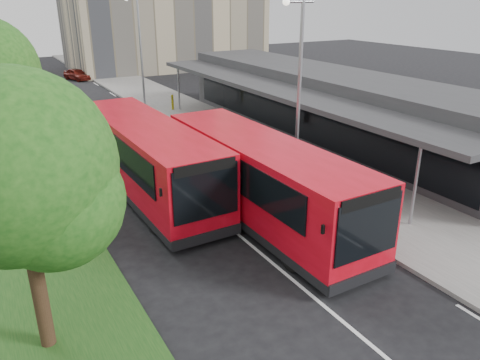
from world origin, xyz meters
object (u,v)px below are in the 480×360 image
object	(u,v)px
bus_main	(261,180)
tree_near	(18,180)
lamp_post_near	(298,86)
lamp_post_far	(139,45)
litter_bin	(216,130)
car_far	(31,70)
bollard	(172,102)
car_near	(77,74)
bus_second	(147,158)

from	to	relation	value
bus_main	tree_near	bearing A→B (deg)	-158.65
lamp_post_near	lamp_post_far	xyz separation A→B (m)	(0.00, 20.00, 0.00)
tree_near	lamp_post_near	distance (m)	12.18
litter_bin	car_far	bearing A→B (deg)	101.53
lamp_post_near	tree_near	bearing A→B (deg)	-156.03
litter_bin	bollard	size ratio (longest dim) A/B	0.75
lamp_post_near	lamp_post_far	bearing A→B (deg)	90.00
tree_near	car_near	size ratio (longest dim) A/B	1.97
bus_main	bus_second	size ratio (longest dim) A/B	0.99
lamp_post_far	bollard	bearing A→B (deg)	-64.48
lamp_post_near	bus_main	bearing A→B (deg)	-149.80
bus_second	car_near	xyz separation A→B (m)	(3.73, 32.33, -1.04)
tree_near	bus_main	distance (m)	9.51
litter_bin	bollard	world-z (taller)	bollard
lamp_post_far	bus_second	distance (m)	18.15
lamp_post_far	car_far	size ratio (longest dim) A/B	2.22
car_far	tree_near	bearing A→B (deg)	-89.01
tree_near	bus_second	size ratio (longest dim) A/B	0.61
litter_bin	lamp_post_near	bearing A→B (deg)	-95.26
bus_second	car_far	size ratio (longest dim) A/B	3.15
tree_near	bus_main	size ratio (longest dim) A/B	0.62
bollard	car_far	world-z (taller)	bollard
tree_near	lamp_post_far	world-z (taller)	lamp_post_far
lamp_post_far	bollard	distance (m)	5.05
lamp_post_near	bus_main	distance (m)	4.40
bus_second	litter_bin	bearing A→B (deg)	42.88
car_near	lamp_post_near	bearing A→B (deg)	-105.32
lamp_post_near	bollard	world-z (taller)	lamp_post_near
tree_near	car_far	distance (m)	46.17
litter_bin	car_far	world-z (taller)	car_far
bus_main	bollard	distance (m)	19.25
lamp_post_far	bus_second	size ratio (longest dim) A/B	0.71
lamp_post_near	litter_bin	distance (m)	10.11
lamp_post_near	bollard	size ratio (longest dim) A/B	7.20
tree_near	car_far	size ratio (longest dim) A/B	1.92
lamp_post_near	litter_bin	world-z (taller)	lamp_post_near
bus_main	bus_second	bearing A→B (deg)	121.77
bus_second	bus_main	bearing A→B (deg)	-58.60
lamp_post_near	car_far	world-z (taller)	lamp_post_near
tree_near	bollard	distance (m)	25.71
lamp_post_near	bus_second	world-z (taller)	lamp_post_near
lamp_post_near	bus_second	size ratio (longest dim) A/B	0.71
bus_second	car_near	distance (m)	32.56
litter_bin	bus_second	bearing A→B (deg)	-136.27
car_far	lamp_post_near	bearing A→B (deg)	-74.28
car_near	tree_near	bearing A→B (deg)	-121.29
bus_main	bollard	size ratio (longest dim) A/B	10.11
tree_near	litter_bin	world-z (taller)	tree_near
car_near	car_far	bearing A→B (deg)	106.30
lamp_post_near	lamp_post_far	world-z (taller)	same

